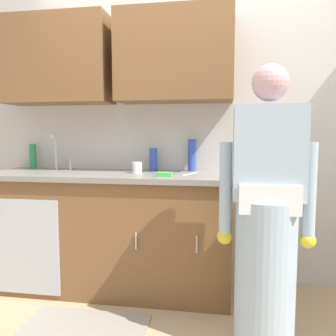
{
  "coord_description": "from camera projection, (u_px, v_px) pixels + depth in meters",
  "views": [
    {
      "loc": [
        0.33,
        -1.87,
        1.24
      ],
      "look_at": [
        -0.06,
        0.55,
        1.0
      ],
      "focal_mm": 36.28,
      "sensor_mm": 36.0,
      "label": 1
    }
  ],
  "objects": [
    {
      "name": "bottle_cleaner_spray",
      "position": [
        153.0,
        159.0,
        2.83
      ],
      "size": [
        0.07,
        0.07,
        0.19
      ],
      "primitive_type": "cylinder",
      "color": "#334CB2",
      "rests_on": "countertop"
    },
    {
      "name": "countertop",
      "position": [
        110.0,
        175.0,
        2.69
      ],
      "size": [
        1.96,
        0.66,
        0.04
      ],
      "primitive_type": "cube",
      "color": "gray",
      "rests_on": "counter_cabinet"
    },
    {
      "name": "person_at_sink",
      "position": [
        266.0,
        232.0,
        1.91
      ],
      "size": [
        0.55,
        0.34,
        1.62
      ],
      "color": "white",
      "rests_on": "ground"
    },
    {
      "name": "floor_mat",
      "position": [
        82.0,
        331.0,
        2.14
      ],
      "size": [
        0.8,
        0.5,
        0.01
      ],
      "primitive_type": "cube",
      "color": "gray",
      "rests_on": "ground"
    },
    {
      "name": "sponge",
      "position": [
        164.0,
        174.0,
        2.45
      ],
      "size": [
        0.11,
        0.07,
        0.03
      ],
      "primitive_type": "cube",
      "color": "#4CBF4C",
      "rests_on": "countertop"
    },
    {
      "name": "sink",
      "position": [
        53.0,
        173.0,
        2.78
      ],
      "size": [
        0.5,
        0.36,
        0.35
      ],
      "color": "#B7BABF",
      "rests_on": "counter_cabinet"
    },
    {
      "name": "knife_on_counter",
      "position": [
        189.0,
        174.0,
        2.59
      ],
      "size": [
        0.1,
        0.23,
        0.01
      ],
      "primitive_type": "cube",
      "rotation": [
        0.0,
        0.0,
        4.37
      ],
      "color": "silver",
      "rests_on": "countertop"
    },
    {
      "name": "kitchen_wall_with_uppers",
      "position": [
        168.0,
        107.0,
        2.86
      ],
      "size": [
        4.8,
        0.44,
        2.7
      ],
      "color": "beige",
      "rests_on": "ground"
    },
    {
      "name": "bottle_water_short",
      "position": [
        192.0,
        155.0,
        2.81
      ],
      "size": [
        0.07,
        0.07,
        0.27
      ],
      "primitive_type": "cylinder",
      "color": "#334CB2",
      "rests_on": "countertop"
    },
    {
      "name": "cup_by_sink",
      "position": [
        137.0,
        168.0,
        2.66
      ],
      "size": [
        0.08,
        0.08,
        0.09
      ],
      "primitive_type": "cylinder",
      "color": "white",
      "rests_on": "countertop"
    },
    {
      "name": "counter_cabinet",
      "position": [
        111.0,
        233.0,
        2.74
      ],
      "size": [
        1.9,
        0.62,
        0.9
      ],
      "color": "brown",
      "rests_on": "ground"
    },
    {
      "name": "bottle_dish_liquid",
      "position": [
        33.0,
        156.0,
        3.03
      ],
      "size": [
        0.06,
        0.06,
        0.22
      ],
      "primitive_type": "cylinder",
      "color": "#2D8C4C",
      "rests_on": "countertop"
    }
  ]
}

